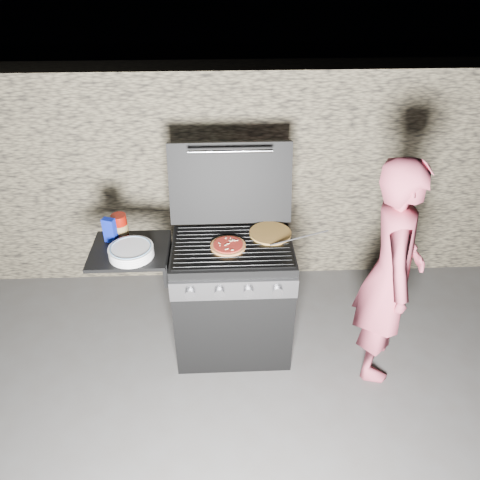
{
  "coord_description": "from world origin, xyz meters",
  "views": [
    {
      "loc": [
        -0.06,
        -2.52,
        2.64
      ],
      "look_at": [
        0.05,
        0.0,
        0.95
      ],
      "focal_mm": 35.0,
      "sensor_mm": 36.0,
      "label": 1
    }
  ],
  "objects_px": {
    "gas_grill": "(198,299)",
    "pizza_topped": "(228,245)",
    "person": "(390,274)",
    "sauce_jar": "(120,225)"
  },
  "relations": [
    {
      "from": "person",
      "to": "gas_grill",
      "type": "bearing_deg",
      "value": 92.68
    },
    {
      "from": "gas_grill",
      "to": "person",
      "type": "height_order",
      "value": "person"
    },
    {
      "from": "pizza_topped",
      "to": "gas_grill",
      "type": "bearing_deg",
      "value": 174.86
    },
    {
      "from": "gas_grill",
      "to": "pizza_topped",
      "type": "relative_size",
      "value": 5.86
    },
    {
      "from": "gas_grill",
      "to": "person",
      "type": "bearing_deg",
      "value": -9.33
    },
    {
      "from": "person",
      "to": "sauce_jar",
      "type": "bearing_deg",
      "value": 90.04
    },
    {
      "from": "pizza_topped",
      "to": "sauce_jar",
      "type": "distance_m",
      "value": 0.75
    },
    {
      "from": "gas_grill",
      "to": "person",
      "type": "xyz_separation_m",
      "value": [
        1.25,
        -0.21,
        0.34
      ]
    },
    {
      "from": "pizza_topped",
      "to": "person",
      "type": "relative_size",
      "value": 0.14
    },
    {
      "from": "person",
      "to": "pizza_topped",
      "type": "bearing_deg",
      "value": 91.79
    }
  ]
}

